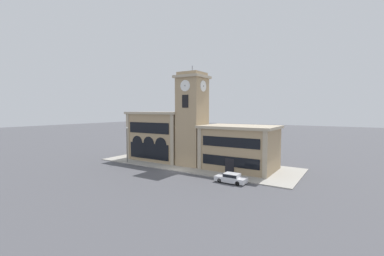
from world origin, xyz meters
TOP-DOWN VIEW (x-y plane):
  - ground_plane at (0.00, 0.00)m, footprint 300.00×300.00m
  - sidewalk_kerb at (0.00, 6.60)m, footprint 37.06×13.20m
  - clock_tower at (0.00, 5.38)m, footprint 5.17×5.17m
  - town_hall_left_wing at (-8.53, 7.14)m, footprint 12.70×8.74m
  - town_hall_right_wing at (8.45, 7.15)m, footprint 12.53×8.74m
  - parked_car_near at (10.63, -1.18)m, footprint 4.39×1.85m
  - street_lamp at (-11.73, 0.58)m, footprint 0.36×0.36m

SIDE VIEW (x-z plane):
  - ground_plane at x=0.00m, z-range 0.00..0.00m
  - sidewalk_kerb at x=0.00m, z-range 0.00..0.15m
  - parked_car_near at x=10.63m, z-range 0.03..1.39m
  - town_hall_right_wing at x=8.45m, z-range 0.03..7.56m
  - street_lamp at x=-11.73m, z-range 1.11..7.89m
  - town_hall_left_wing at x=-8.53m, z-range 0.03..9.83m
  - clock_tower at x=0.00m, z-range -0.56..17.51m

